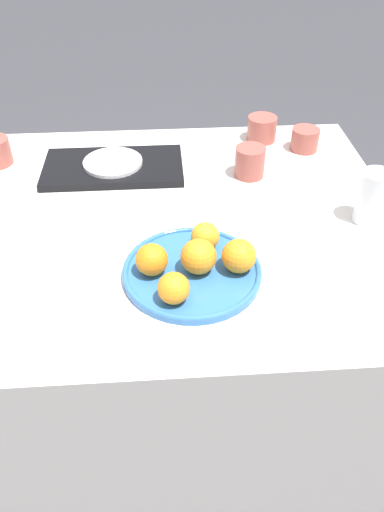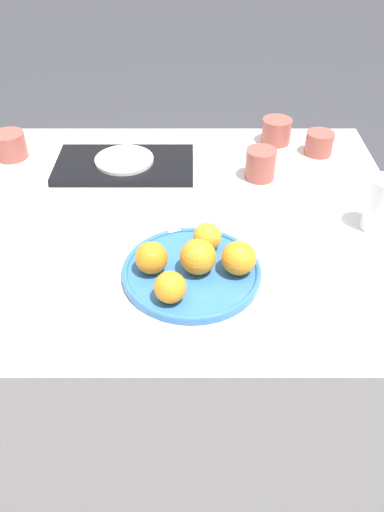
{
  "view_description": "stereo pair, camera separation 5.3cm",
  "coord_description": "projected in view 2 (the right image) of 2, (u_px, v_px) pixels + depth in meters",
  "views": [
    {
      "loc": [
        0.04,
        -0.97,
        1.38
      ],
      "look_at": [
        0.1,
        -0.21,
        0.75
      ],
      "focal_mm": 35.0,
      "sensor_mm": 36.0,
      "label": 1
    },
    {
      "loc": [
        0.1,
        -0.97,
        1.38
      ],
      "look_at": [
        0.1,
        -0.21,
        0.75
      ],
      "focal_mm": 35.0,
      "sensor_mm": 36.0,
      "label": 2
    }
  ],
  "objects": [
    {
      "name": "ground_plane",
      "position": [
        163.0,
        392.0,
        1.63
      ],
      "size": [
        12.0,
        12.0,
        0.0
      ],
      "primitive_type": "plane",
      "color": "#38383D"
    },
    {
      "name": "table",
      "position": [
        158.0,
        318.0,
        1.41
      ],
      "size": [
        1.21,
        0.93,
        0.7
      ],
      "color": "silver",
      "rests_on": "ground_plane"
    },
    {
      "name": "fruit_platter",
      "position": [
        192.0,
        271.0,
        1.01
      ],
      "size": [
        0.28,
        0.28,
        0.02
      ],
      "color": "#336BAD",
      "rests_on": "table"
    },
    {
      "name": "orange_0",
      "position": [
        152.0,
        258.0,
        0.99
      ],
      "size": [
        0.07,
        0.07,
        0.07
      ],
      "color": "orange",
      "rests_on": "fruit_platter"
    },
    {
      "name": "orange_1",
      "position": [
        198.0,
        257.0,
        0.98
      ],
      "size": [
        0.07,
        0.07,
        0.07
      ],
      "color": "orange",
      "rests_on": "fruit_platter"
    },
    {
      "name": "orange_2",
      "position": [
        208.0,
        237.0,
        1.04
      ],
      "size": [
        0.06,
        0.06,
        0.06
      ],
      "color": "orange",
      "rests_on": "fruit_platter"
    },
    {
      "name": "orange_3",
      "position": [
        170.0,
        287.0,
        0.92
      ],
      "size": [
        0.06,
        0.06,
        0.06
      ],
      "color": "orange",
      "rests_on": "fruit_platter"
    },
    {
      "name": "orange_4",
      "position": [
        239.0,
        258.0,
        0.98
      ],
      "size": [
        0.07,
        0.07,
        0.07
      ],
      "color": "orange",
      "rests_on": "fruit_platter"
    },
    {
      "name": "water_glass",
      "position": [
        382.0,
        204.0,
        1.1
      ],
      "size": [
        0.07,
        0.07,
        0.13
      ],
      "color": "silver",
      "rests_on": "table"
    },
    {
      "name": "serving_tray",
      "position": [
        125.0,
        165.0,
        1.35
      ],
      "size": [
        0.37,
        0.2,
        0.02
      ],
      "color": "black",
      "rests_on": "table"
    },
    {
      "name": "side_plate",
      "position": [
        125.0,
        160.0,
        1.34
      ],
      "size": [
        0.16,
        0.16,
        0.01
      ],
      "color": "white",
      "rests_on": "serving_tray"
    },
    {
      "name": "cup_0",
      "position": [
        277.0,
        131.0,
        1.45
      ],
      "size": [
        0.09,
        0.09,
        0.07
      ],
      "color": "#9E4C42",
      "rests_on": "table"
    },
    {
      "name": "cup_1",
      "position": [
        261.0,
        164.0,
        1.29
      ],
      "size": [
        0.08,
        0.08,
        0.08
      ],
      "color": "#9E4C42",
      "rests_on": "table"
    },
    {
      "name": "cup_2",
      "position": [
        320.0,
        143.0,
        1.4
      ],
      "size": [
        0.08,
        0.08,
        0.06
      ],
      "color": "#9E4C42",
      "rests_on": "table"
    },
    {
      "name": "cup_3",
      "position": [
        10.0,
        145.0,
        1.38
      ],
      "size": [
        0.09,
        0.09,
        0.07
      ],
      "color": "#9E4C42",
      "rests_on": "table"
    }
  ]
}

